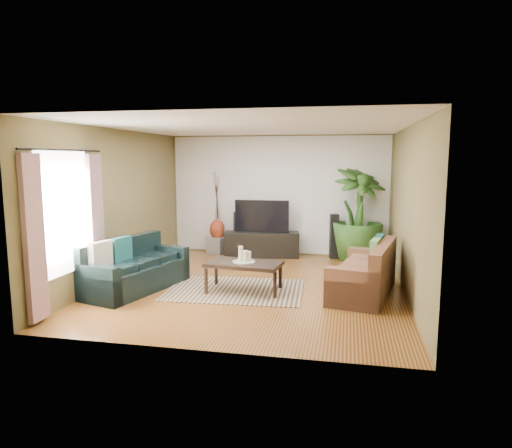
% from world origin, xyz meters
% --- Properties ---
extents(floor, '(5.50, 5.50, 0.00)m').
position_xyz_m(floor, '(0.00, 0.00, 0.00)').
color(floor, '#9A6227').
rests_on(floor, ground).
extents(ceiling, '(5.50, 5.50, 0.00)m').
position_xyz_m(ceiling, '(0.00, 0.00, 2.70)').
color(ceiling, white).
rests_on(ceiling, ground).
extents(wall_back, '(5.00, 0.00, 5.00)m').
position_xyz_m(wall_back, '(0.00, 2.75, 1.35)').
color(wall_back, brown).
rests_on(wall_back, ground).
extents(wall_front, '(5.00, 0.00, 5.00)m').
position_xyz_m(wall_front, '(0.00, -2.75, 1.35)').
color(wall_front, brown).
rests_on(wall_front, ground).
extents(wall_left, '(0.00, 5.50, 5.50)m').
position_xyz_m(wall_left, '(-2.50, 0.00, 1.35)').
color(wall_left, brown).
rests_on(wall_left, ground).
extents(wall_right, '(0.00, 5.50, 5.50)m').
position_xyz_m(wall_right, '(2.50, 0.00, 1.35)').
color(wall_right, brown).
rests_on(wall_right, ground).
extents(backwall_panel, '(4.90, 0.00, 4.90)m').
position_xyz_m(backwall_panel, '(0.00, 2.74, 1.35)').
color(backwall_panel, white).
rests_on(backwall_panel, ground).
extents(window_pane, '(0.00, 1.80, 1.80)m').
position_xyz_m(window_pane, '(-2.48, -1.60, 1.40)').
color(window_pane, white).
rests_on(window_pane, ground).
extents(curtain_near, '(0.08, 0.35, 2.20)m').
position_xyz_m(curtain_near, '(-2.43, -2.35, 1.15)').
color(curtain_near, gray).
rests_on(curtain_near, ground).
extents(curtain_far, '(0.08, 0.35, 2.20)m').
position_xyz_m(curtain_far, '(-2.43, -0.85, 1.15)').
color(curtain_far, gray).
rests_on(curtain_far, ground).
extents(curtain_rod, '(0.03, 1.90, 0.03)m').
position_xyz_m(curtain_rod, '(-2.43, -1.60, 2.30)').
color(curtain_rod, black).
rests_on(curtain_rod, ground).
extents(sofa_left, '(1.29, 2.05, 0.85)m').
position_xyz_m(sofa_left, '(-1.88, -0.62, 0.42)').
color(sofa_left, black).
rests_on(sofa_left, floor).
extents(sofa_right, '(1.17, 1.93, 0.85)m').
position_xyz_m(sofa_right, '(1.82, -0.16, 0.42)').
color(sofa_right, brown).
rests_on(sofa_right, floor).
extents(area_rug, '(2.33, 1.71, 0.01)m').
position_xyz_m(area_rug, '(-0.25, -0.32, 0.01)').
color(area_rug, tan).
rests_on(area_rug, floor).
extents(coffee_table, '(1.27, 0.79, 0.49)m').
position_xyz_m(coffee_table, '(-0.09, -0.36, 0.25)').
color(coffee_table, black).
rests_on(coffee_table, floor).
extents(candle_tray, '(0.37, 0.37, 0.02)m').
position_xyz_m(candle_tray, '(-0.09, -0.36, 0.50)').
color(candle_tray, '#9B9B96').
rests_on(candle_tray, coffee_table).
extents(candle_tall, '(0.08, 0.08, 0.24)m').
position_xyz_m(candle_tall, '(-0.15, -0.33, 0.63)').
color(candle_tall, white).
rests_on(candle_tall, candle_tray).
extents(candle_mid, '(0.08, 0.08, 0.19)m').
position_xyz_m(candle_mid, '(-0.05, -0.40, 0.60)').
color(candle_mid, white).
rests_on(candle_mid, candle_tray).
extents(candle_short, '(0.08, 0.08, 0.15)m').
position_xyz_m(candle_short, '(-0.02, -0.30, 0.59)').
color(candle_short, beige).
rests_on(candle_short, candle_tray).
extents(tv_stand, '(1.71, 0.74, 0.55)m').
position_xyz_m(tv_stand, '(-0.31, 2.35, 0.28)').
color(tv_stand, black).
rests_on(tv_stand, floor).
extents(television, '(1.21, 0.07, 0.72)m').
position_xyz_m(television, '(-0.31, 2.37, 0.91)').
color(television, black).
rests_on(television, tv_stand).
extents(speaker_left, '(0.21, 0.22, 0.98)m').
position_xyz_m(speaker_left, '(-0.87, 2.50, 0.49)').
color(speaker_left, black).
rests_on(speaker_left, floor).
extents(speaker_right, '(0.22, 0.23, 0.98)m').
position_xyz_m(speaker_right, '(1.28, 2.50, 0.49)').
color(speaker_right, black).
rests_on(speaker_right, floor).
extents(potted_plant, '(1.55, 1.55, 2.00)m').
position_xyz_m(potted_plant, '(1.77, 2.43, 1.00)').
color(potted_plant, '#274D19').
rests_on(potted_plant, floor).
extents(plant_pot, '(0.37, 0.37, 0.29)m').
position_xyz_m(plant_pot, '(1.77, 2.43, 0.14)').
color(plant_pot, black).
rests_on(plant_pot, floor).
extents(pedestal, '(0.47, 0.47, 0.38)m').
position_xyz_m(pedestal, '(-1.38, 2.50, 0.19)').
color(pedestal, gray).
rests_on(pedestal, floor).
extents(vase, '(0.35, 0.35, 0.49)m').
position_xyz_m(vase, '(-1.38, 2.50, 0.55)').
color(vase, maroon).
rests_on(vase, pedestal).
extents(side_table, '(0.48, 0.48, 0.49)m').
position_xyz_m(side_table, '(-2.25, 0.36, 0.25)').
color(side_table, brown).
rests_on(side_table, floor).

